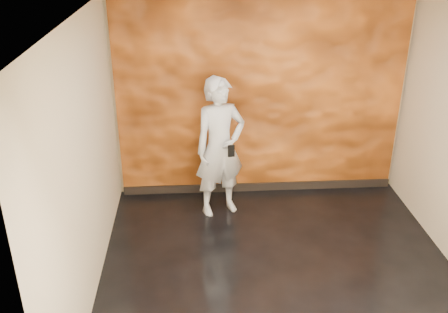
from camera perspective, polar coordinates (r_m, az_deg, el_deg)
room at (r=5.05m, az=7.10°, el=-0.44°), size 4.02×4.02×2.81m
feature_wall at (r=6.85m, az=4.19°, el=6.47°), size 3.90×0.06×2.75m
baseboard at (r=7.34m, az=3.91°, el=-3.44°), size 3.90×0.04×0.12m
man at (r=6.44m, az=-0.46°, el=1.03°), size 0.80×0.66×1.87m
phone at (r=6.18m, az=0.83°, el=0.64°), size 0.09×0.03×0.16m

